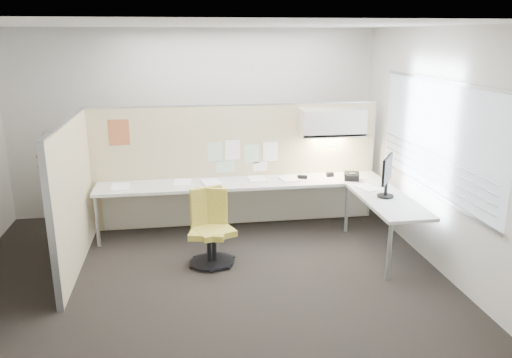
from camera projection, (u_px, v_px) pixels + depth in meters
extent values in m
cube|color=black|center=(206.00, 274.00, 5.85)|extent=(5.50, 4.50, 0.01)
cube|color=white|center=(198.00, 24.00, 5.06)|extent=(5.50, 4.50, 0.01)
cube|color=beige|center=(195.00, 123.00, 7.59)|extent=(5.50, 0.02, 2.80)
cube|color=beige|center=(219.00, 238.00, 3.32)|extent=(5.50, 0.02, 2.80)
cube|color=beige|center=(437.00, 150.00, 5.85)|extent=(0.02, 4.50, 2.80)
cube|color=#9CA7B5|center=(436.00, 137.00, 5.81)|extent=(0.01, 2.80, 1.30)
cube|color=#CAB98C|center=(236.00, 166.00, 7.20)|extent=(4.10, 0.06, 1.75)
cube|color=#CAB98C|center=(73.00, 196.00, 5.86)|extent=(0.06, 2.20, 1.75)
cube|color=beige|center=(242.00, 183.00, 6.94)|extent=(4.00, 0.60, 0.04)
cube|color=beige|center=(388.00, 201.00, 6.20)|extent=(0.60, 1.47, 0.04)
cube|color=beige|center=(240.00, 202.00, 7.30)|extent=(3.90, 0.02, 0.64)
cylinder|color=#A5A8AA|center=(97.00, 222.00, 6.52)|extent=(0.05, 0.05, 0.69)
cylinder|color=#A5A8AA|center=(389.00, 252.00, 5.62)|extent=(0.05, 0.05, 0.69)
cylinder|color=#A5A8AA|center=(347.00, 209.00, 7.02)|extent=(0.05, 0.05, 0.69)
cube|color=beige|center=(332.00, 122.00, 7.02)|extent=(0.90, 0.36, 0.38)
cube|color=#FFEABF|center=(332.00, 137.00, 7.08)|extent=(0.60, 0.06, 0.02)
cube|color=#8CBF8C|center=(215.00, 152.00, 7.06)|extent=(0.21, 0.00, 0.28)
cube|color=white|center=(232.00, 150.00, 7.09)|extent=(0.21, 0.00, 0.28)
cube|color=#8CBF8C|center=(252.00, 154.00, 7.15)|extent=(0.21, 0.00, 0.28)
cube|color=white|center=(270.00, 151.00, 7.18)|extent=(0.21, 0.00, 0.28)
cube|color=#8CBF8C|center=(226.00, 167.00, 7.14)|extent=(0.28, 0.00, 0.18)
cube|color=white|center=(260.00, 167.00, 7.22)|extent=(0.21, 0.00, 0.14)
cube|color=orange|center=(119.00, 132.00, 6.78)|extent=(0.28, 0.00, 0.35)
cylinder|color=black|center=(215.00, 261.00, 6.11)|extent=(0.48, 0.48, 0.03)
cylinder|color=black|center=(214.00, 247.00, 6.06)|extent=(0.06, 0.06, 0.37)
cube|color=gold|center=(214.00, 231.00, 6.00)|extent=(0.55, 0.55, 0.07)
cube|color=gold|center=(206.00, 205.00, 6.09)|extent=(0.40, 0.20, 0.46)
cylinder|color=black|center=(209.00, 262.00, 6.09)|extent=(0.48, 0.48, 0.03)
cylinder|color=black|center=(209.00, 248.00, 6.04)|extent=(0.05, 0.05, 0.37)
cube|color=gold|center=(209.00, 232.00, 5.98)|extent=(0.51, 0.51, 0.07)
cube|color=gold|center=(211.00, 206.00, 6.09)|extent=(0.40, 0.15, 0.46)
cylinder|color=black|center=(385.00, 196.00, 6.28)|extent=(0.21, 0.21, 0.02)
cylinder|color=black|center=(386.00, 189.00, 6.26)|extent=(0.04, 0.04, 0.19)
cube|color=black|center=(387.00, 169.00, 6.19)|extent=(0.30, 0.43, 0.33)
cube|color=black|center=(387.00, 169.00, 6.19)|extent=(0.25, 0.38, 0.29)
cube|color=black|center=(352.00, 177.00, 7.01)|extent=(0.25, 0.25, 0.12)
cylinder|color=black|center=(345.00, 174.00, 7.00)|extent=(0.09, 0.17, 0.04)
cube|color=black|center=(302.00, 177.00, 7.08)|extent=(0.15, 0.08, 0.05)
cube|color=black|center=(330.00, 175.00, 7.18)|extent=(0.11, 0.07, 0.06)
cube|color=silver|center=(50.00, 132.00, 4.92)|extent=(0.14, 0.02, 0.02)
cylinder|color=silver|center=(43.00, 141.00, 4.94)|extent=(0.02, 0.02, 0.14)
cube|color=#AD7F4C|center=(45.00, 154.00, 4.97)|extent=(0.02, 0.40, 0.12)
cube|color=#AD7F4C|center=(43.00, 157.00, 5.01)|extent=(0.02, 0.40, 0.12)
cube|color=#AFADB8|center=(49.00, 210.00, 5.09)|extent=(0.01, 0.07, 1.00)
cube|color=white|center=(120.00, 187.00, 6.64)|extent=(0.24, 0.31, 0.03)
cube|color=white|center=(182.00, 182.00, 6.87)|extent=(0.26, 0.32, 0.02)
cube|color=white|center=(211.00, 183.00, 6.81)|extent=(0.29, 0.34, 0.04)
cube|color=white|center=(257.00, 179.00, 7.04)|extent=(0.25, 0.32, 0.02)
cube|color=white|center=(289.00, 179.00, 7.03)|extent=(0.27, 0.33, 0.02)
cube|color=white|center=(368.00, 188.00, 6.63)|extent=(0.32, 0.36, 0.02)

